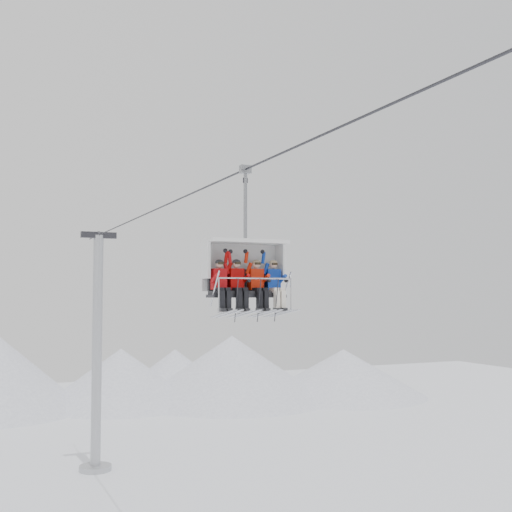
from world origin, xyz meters
name	(u,v)px	position (x,y,z in m)	size (l,w,h in m)	color
ridgeline	(33,378)	(-1.58, 42.05, 2.84)	(72.00, 21.00, 7.00)	white
lift_tower_right	(97,367)	(0.00, 22.00, 5.78)	(2.00, 1.80, 13.48)	#A5A7AC
haul_cable	(256,165)	(0.00, 0.00, 13.30)	(0.06, 0.06, 50.00)	#2A2A2F
chairlift_carrier	(244,267)	(0.00, 0.82, 10.65)	(2.24, 1.17, 3.98)	black
skier_far_left	(221,284)	(-0.78, 0.51, 10.18)	(0.38, 1.69, 1.52)	#B70C10
skier_center_left	(238,284)	(-0.30, 0.52, 10.19)	(0.38, 1.69, 1.54)	#A40604
skier_center_right	(258,284)	(0.28, 0.52, 10.19)	(0.38, 1.69, 1.54)	red
skier_far_right	(275,284)	(0.79, 0.52, 10.19)	(0.38, 1.69, 1.54)	#0E319C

